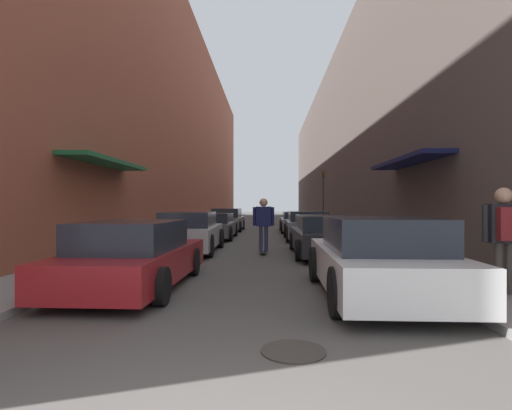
{
  "coord_description": "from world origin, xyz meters",
  "views": [
    {
      "loc": [
        0.39,
        -1.76,
        1.58
      ],
      "look_at": [
        -0.04,
        12.24,
        1.57
      ],
      "focal_mm": 28.0,
      "sensor_mm": 36.0,
      "label": 1
    }
  ],
  "objects": [
    {
      "name": "parked_car_right_2",
      "position": [
        2.14,
        16.23,
        0.64
      ],
      "size": [
        2.01,
        4.09,
        1.29
      ],
      "color": "gray",
      "rests_on": "ground"
    },
    {
      "name": "parked_car_right_1",
      "position": [
        2.15,
        10.78,
        0.61
      ],
      "size": [
        2.01,
        4.59,
        1.25
      ],
      "color": "#232326",
      "rests_on": "ground"
    },
    {
      "name": "curb_strip_right",
      "position": [
        4.12,
        29.9,
        0.06
      ],
      "size": [
        1.8,
        59.8,
        0.12
      ],
      "color": "gray",
      "rests_on": "ground"
    },
    {
      "name": "parked_car_left_0",
      "position": [
        -2.15,
        5.72,
        0.61
      ],
      "size": [
        1.92,
        4.42,
        1.27
      ],
      "color": "maroon",
      "rests_on": "ground"
    },
    {
      "name": "traffic_light",
      "position": [
        4.19,
        25.94,
        2.41
      ],
      "size": [
        0.16,
        0.22,
        3.74
      ],
      "color": "#2D2D2D",
      "rests_on": "curb_strip_right"
    },
    {
      "name": "building_row_left",
      "position": [
        -7.02,
        29.9,
        7.71
      ],
      "size": [
        4.9,
        59.8,
        15.42
      ],
      "color": "brown",
      "rests_on": "ground"
    },
    {
      "name": "manhole_cover",
      "position": [
        0.66,
        2.53,
        0.01
      ],
      "size": [
        0.7,
        0.7,
        0.02
      ],
      "color": "#332D28",
      "rests_on": "ground"
    },
    {
      "name": "building_row_right",
      "position": [
        7.02,
        29.89,
        6.18
      ],
      "size": [
        4.9,
        59.8,
        12.36
      ],
      "color": "#564C47",
      "rests_on": "ground"
    },
    {
      "name": "curb_strip_left",
      "position": [
        -4.12,
        29.9,
        0.06
      ],
      "size": [
        1.8,
        59.8,
        0.12
      ],
      "color": "gray",
      "rests_on": "ground"
    },
    {
      "name": "parked_car_left_1",
      "position": [
        -2.24,
        11.45,
        0.65
      ],
      "size": [
        1.92,
        4.33,
        1.35
      ],
      "color": "#B7B7BC",
      "rests_on": "ground"
    },
    {
      "name": "parked_car_right_0",
      "position": [
        2.28,
        5.1,
        0.66
      ],
      "size": [
        2.04,
        4.3,
        1.37
      ],
      "color": "silver",
      "rests_on": "ground"
    },
    {
      "name": "skateboarder",
      "position": [
        0.24,
        11.0,
        1.1
      ],
      "size": [
        0.69,
        0.78,
        1.79
      ],
      "color": "black",
      "rests_on": "ground"
    },
    {
      "name": "ground",
      "position": [
        0.0,
        23.92,
        0.0
      ],
      "size": [
        131.55,
        131.55,
        0.0
      ],
      "primitive_type": "plane",
      "color": "#4C4947"
    },
    {
      "name": "pedestrian",
      "position": [
        4.25,
        4.87,
        1.21
      ],
      "size": [
        0.7,
        0.38,
        1.74
      ],
      "color": "#47423D",
      "rests_on": "curb_strip_right"
    },
    {
      "name": "parked_car_left_3",
      "position": [
        -2.12,
        22.44,
        0.65
      ],
      "size": [
        1.93,
        4.37,
        1.36
      ],
      "color": "gray",
      "rests_on": "ground"
    },
    {
      "name": "parked_car_left_2",
      "position": [
        -2.19,
        16.81,
        0.59
      ],
      "size": [
        2.04,
        4.53,
        1.19
      ],
      "color": "#515459",
      "rests_on": "ground"
    },
    {
      "name": "parked_car_right_3",
      "position": [
        2.09,
        21.22,
        0.59
      ],
      "size": [
        2.05,
        4.21,
        1.19
      ],
      "color": "gray",
      "rests_on": "ground"
    }
  ]
}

